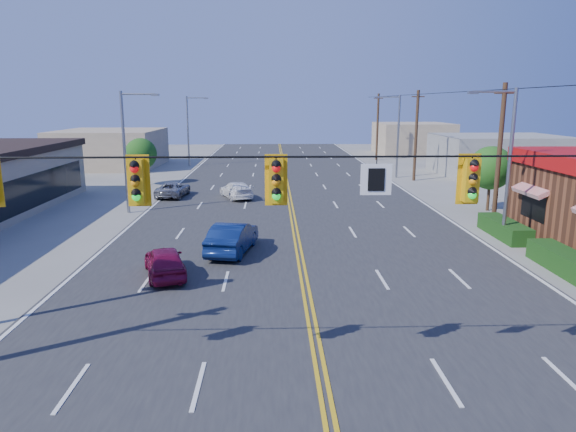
{
  "coord_description": "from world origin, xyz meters",
  "views": [
    {
      "loc": [
        -1.29,
        -12.13,
        7.25
      ],
      "look_at": [
        -0.59,
        10.69,
        2.2
      ],
      "focal_mm": 32.0,
      "sensor_mm": 36.0,
      "label": 1
    }
  ],
  "objects_px": {
    "car_magenta": "(165,263)",
    "car_blue": "(232,239)",
    "car_white": "(236,191)",
    "car_silver": "(173,190)",
    "signal_span": "(321,203)"
  },
  "relations": [
    {
      "from": "car_magenta",
      "to": "car_blue",
      "type": "distance_m",
      "value": 4.33
    },
    {
      "from": "car_white",
      "to": "car_silver",
      "type": "height_order",
      "value": "car_white"
    },
    {
      "from": "signal_span",
      "to": "car_silver",
      "type": "bearing_deg",
      "value": 107.9
    },
    {
      "from": "signal_span",
      "to": "car_silver",
      "type": "distance_m",
      "value": 29.43
    },
    {
      "from": "signal_span",
      "to": "car_silver",
      "type": "xyz_separation_m",
      "value": [
        -8.95,
        27.71,
        -4.3
      ]
    },
    {
      "from": "car_blue",
      "to": "car_white",
      "type": "xyz_separation_m",
      "value": [
        -0.82,
        14.76,
        -0.13
      ]
    },
    {
      "from": "car_blue",
      "to": "car_silver",
      "type": "bearing_deg",
      "value": -58.39
    },
    {
      "from": "signal_span",
      "to": "car_blue",
      "type": "distance_m",
      "value": 13.27
    },
    {
      "from": "signal_span",
      "to": "car_magenta",
      "type": "xyz_separation_m",
      "value": [
        -5.74,
        8.73,
        -4.24
      ]
    },
    {
      "from": "car_white",
      "to": "car_blue",
      "type": "bearing_deg",
      "value": 72.32
    },
    {
      "from": "car_blue",
      "to": "car_silver",
      "type": "relative_size",
      "value": 1.07
    },
    {
      "from": "car_magenta",
      "to": "car_silver",
      "type": "relative_size",
      "value": 0.9
    },
    {
      "from": "car_magenta",
      "to": "car_blue",
      "type": "xyz_separation_m",
      "value": [
        2.59,
        3.47,
        0.1
      ]
    },
    {
      "from": "car_magenta",
      "to": "car_blue",
      "type": "height_order",
      "value": "car_blue"
    },
    {
      "from": "signal_span",
      "to": "car_magenta",
      "type": "distance_m",
      "value": 11.28
    }
  ]
}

